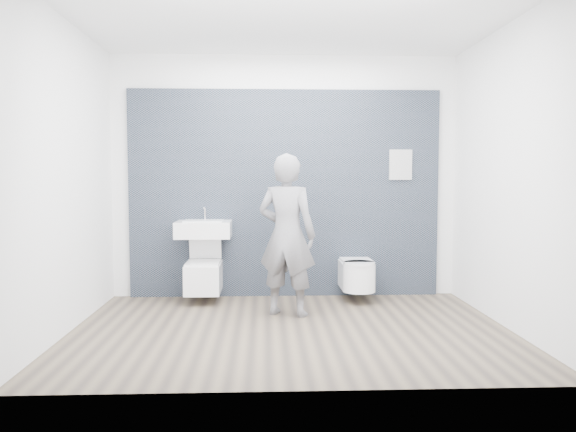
{
  "coord_description": "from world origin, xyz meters",
  "views": [
    {
      "loc": [
        -0.24,
        -5.06,
        1.4
      ],
      "look_at": [
        0.0,
        0.6,
        1.0
      ],
      "focal_mm": 35.0,
      "sensor_mm": 36.0,
      "label": 1
    }
  ],
  "objects_px": {
    "toilet_square": "(204,275)",
    "visitor": "(287,235)",
    "washbasin": "(204,229)",
    "toilet_rounded": "(357,275)"
  },
  "relations": [
    {
      "from": "visitor",
      "to": "toilet_square",
      "type": "bearing_deg",
      "value": -15.17
    },
    {
      "from": "washbasin",
      "to": "toilet_rounded",
      "type": "xyz_separation_m",
      "value": [
        1.72,
        -0.08,
        -0.52
      ]
    },
    {
      "from": "toilet_square",
      "to": "visitor",
      "type": "relative_size",
      "value": 0.46
    },
    {
      "from": "toilet_square",
      "to": "washbasin",
      "type": "bearing_deg",
      "value": 90.0
    },
    {
      "from": "toilet_rounded",
      "to": "visitor",
      "type": "distance_m",
      "value": 1.14
    },
    {
      "from": "washbasin",
      "to": "toilet_square",
      "type": "xyz_separation_m",
      "value": [
        0.0,
        -0.04,
        -0.52
      ]
    },
    {
      "from": "toilet_rounded",
      "to": "visitor",
      "type": "relative_size",
      "value": 0.38
    },
    {
      "from": "toilet_square",
      "to": "visitor",
      "type": "bearing_deg",
      "value": -35.26
    },
    {
      "from": "washbasin",
      "to": "toilet_rounded",
      "type": "bearing_deg",
      "value": -2.63
    },
    {
      "from": "toilet_square",
      "to": "toilet_rounded",
      "type": "height_order",
      "value": "toilet_square"
    }
  ]
}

